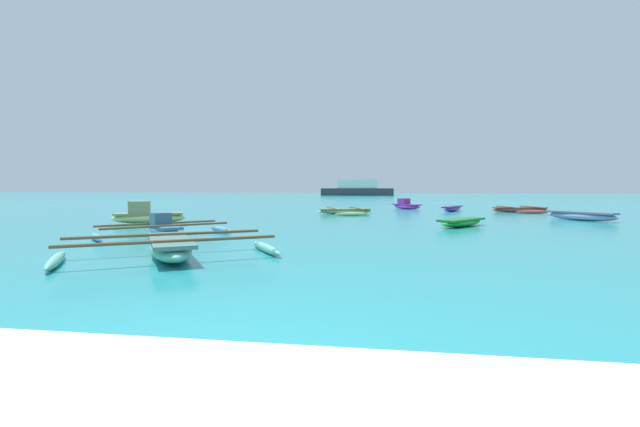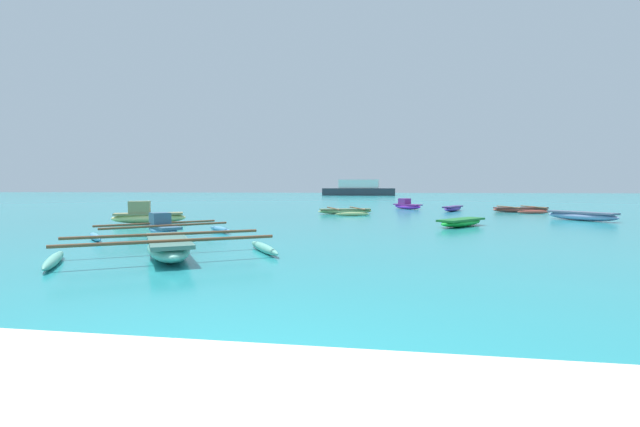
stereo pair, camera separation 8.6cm
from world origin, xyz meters
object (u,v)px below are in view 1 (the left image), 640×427
at_px(moored_boat_4, 170,248).
at_px(moored_boat_7, 452,208).
at_px(moored_boat_0, 163,228).
at_px(moored_boat_5, 406,205).
at_px(moored_boat_2, 520,209).
at_px(moored_boat_3, 462,222).
at_px(moored_boat_8, 581,216).
at_px(moored_boat_6, 345,211).
at_px(distant_ferry, 357,189).
at_px(moored_boat_1, 147,216).

xyz_separation_m(moored_boat_4, moored_boat_7, (8.85, 19.86, -0.04)).
xyz_separation_m(moored_boat_0, moored_boat_5, (8.36, 18.20, 0.03)).
distance_m(moored_boat_2, moored_boat_7, 3.97).
relative_size(moored_boat_3, moored_boat_5, 1.09).
relative_size(moored_boat_0, moored_boat_8, 1.35).
relative_size(moored_boat_3, moored_boat_6, 0.65).
height_order(moored_boat_7, moored_boat_8, moored_boat_8).
distance_m(moored_boat_0, moored_boat_6, 12.80).
relative_size(moored_boat_5, moored_boat_7, 0.82).
relative_size(moored_boat_5, moored_boat_8, 0.80).
distance_m(moored_boat_2, moored_boat_4, 23.05).
height_order(moored_boat_3, moored_boat_8, moored_boat_8).
bearing_deg(moored_boat_8, distant_ferry, 156.59).
bearing_deg(moored_boat_0, moored_boat_1, 171.58).
bearing_deg(moored_boat_4, moored_boat_1, -179.10).
distance_m(moored_boat_3, distant_ferry, 64.73).
distance_m(moored_boat_2, distant_ferry, 55.38).
distance_m(moored_boat_3, moored_boat_7, 11.22).
height_order(moored_boat_2, moored_boat_5, moored_boat_5).
relative_size(moored_boat_1, moored_boat_3, 1.15).
bearing_deg(moored_boat_7, moored_boat_0, 171.29).
bearing_deg(moored_boat_8, moored_boat_2, 149.82).
xyz_separation_m(moored_boat_1, moored_boat_6, (7.61, 7.75, -0.17)).
relative_size(moored_boat_1, moored_boat_5, 1.25).
distance_m(moored_boat_1, moored_boat_7, 18.41).
bearing_deg(moored_boat_2, moored_boat_4, -136.05).
height_order(moored_boat_6, moored_boat_7, moored_boat_6).
bearing_deg(moored_boat_6, moored_boat_3, -72.39).
distance_m(moored_boat_5, distant_ferry, 51.28).
bearing_deg(moored_boat_4, moored_boat_7, 123.63).
xyz_separation_m(moored_boat_0, moored_boat_7, (11.15, 15.96, -0.05)).
distance_m(moored_boat_5, moored_boat_8, 12.02).
height_order(moored_boat_0, moored_boat_3, moored_boat_0).
xyz_separation_m(moored_boat_1, distant_ferry, (4.71, 64.83, 0.89)).
xyz_separation_m(moored_boat_5, moored_boat_8, (7.44, -9.44, -0.04)).
distance_m(moored_boat_2, moored_boat_8, 6.58).
bearing_deg(moored_boat_8, moored_boat_3, -93.23).
bearing_deg(moored_boat_5, moored_boat_3, -33.90).
height_order(moored_boat_2, moored_boat_8, moored_boat_8).
height_order(moored_boat_1, distant_ferry, distant_ferry).
relative_size(moored_boat_7, moored_boat_8, 0.97).
xyz_separation_m(moored_boat_3, moored_boat_5, (-1.46, 13.37, 0.09)).
relative_size(moored_boat_3, distant_ferry, 0.19).
relative_size(moored_boat_1, distant_ferry, 0.22).
relative_size(moored_boat_0, moored_boat_7, 1.39).
relative_size(moored_boat_2, moored_boat_4, 0.73).
xyz_separation_m(moored_boat_2, moored_boat_5, (-6.71, 2.90, 0.10)).
xyz_separation_m(moored_boat_3, distant_ferry, (-8.11, 64.21, 1.05)).
bearing_deg(distant_ferry, moored_boat_7, -79.91).
bearing_deg(distant_ferry, moored_boat_4, -89.53).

